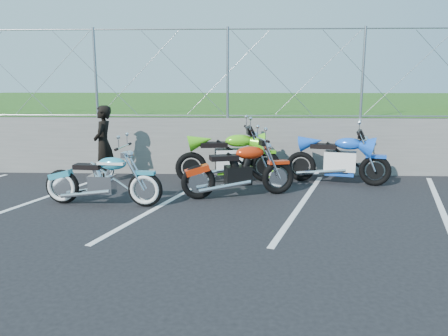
{
  "coord_description": "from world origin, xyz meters",
  "views": [
    {
      "loc": [
        1.31,
        -6.5,
        2.15
      ],
      "look_at": [
        1.01,
        1.3,
        0.57
      ],
      "focal_mm": 35.0,
      "sensor_mm": 36.0,
      "label": 1
    }
  ],
  "objects_px": {
    "naked_orange": "(241,172)",
    "sportbike_blue": "(339,161)",
    "cruiser_turquoise": "(104,181)",
    "sportbike_green": "(230,159)",
    "person_standing": "(103,144)"
  },
  "relations": [
    {
      "from": "naked_orange",
      "to": "sportbike_blue",
      "type": "distance_m",
      "value": 2.35
    },
    {
      "from": "cruiser_turquoise",
      "to": "sportbike_blue",
      "type": "relative_size",
      "value": 1.01
    },
    {
      "from": "sportbike_green",
      "to": "person_standing",
      "type": "relative_size",
      "value": 1.38
    },
    {
      "from": "person_standing",
      "to": "cruiser_turquoise",
      "type": "bearing_deg",
      "value": 16.09
    },
    {
      "from": "sportbike_blue",
      "to": "person_standing",
      "type": "height_order",
      "value": "person_standing"
    },
    {
      "from": "cruiser_turquoise",
      "to": "person_standing",
      "type": "distance_m",
      "value": 1.94
    },
    {
      "from": "cruiser_turquoise",
      "to": "sportbike_blue",
      "type": "distance_m",
      "value": 4.78
    },
    {
      "from": "naked_orange",
      "to": "person_standing",
      "type": "bearing_deg",
      "value": 142.34
    },
    {
      "from": "sportbike_green",
      "to": "sportbike_blue",
      "type": "height_order",
      "value": "sportbike_green"
    },
    {
      "from": "cruiser_turquoise",
      "to": "sportbike_blue",
      "type": "height_order",
      "value": "sportbike_blue"
    },
    {
      "from": "naked_orange",
      "to": "sportbike_blue",
      "type": "bearing_deg",
      "value": 12.62
    },
    {
      "from": "cruiser_turquoise",
      "to": "person_standing",
      "type": "height_order",
      "value": "person_standing"
    },
    {
      "from": "cruiser_turquoise",
      "to": "naked_orange",
      "type": "height_order",
      "value": "naked_orange"
    },
    {
      "from": "naked_orange",
      "to": "person_standing",
      "type": "height_order",
      "value": "person_standing"
    },
    {
      "from": "person_standing",
      "to": "sportbike_green",
      "type": "bearing_deg",
      "value": 89.04
    }
  ]
}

